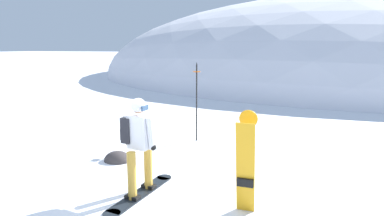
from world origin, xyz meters
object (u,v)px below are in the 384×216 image
at_px(snowboarder_main, 138,144).
at_px(piste_marker_near, 197,97).
at_px(rock_dark, 118,161).
at_px(spare_snowboard, 246,163).

relative_size(snowboarder_main, piste_marker_near, 0.84).
xyz_separation_m(snowboarder_main, rock_dark, (-1.25, 1.36, -0.92)).
distance_m(spare_snowboard, rock_dark, 3.55).
distance_m(snowboarder_main, piste_marker_near, 3.47).
bearing_deg(spare_snowboard, piste_marker_near, 117.68).
bearing_deg(piste_marker_near, spare_snowboard, -62.32).
bearing_deg(spare_snowboard, rock_dark, 154.56).
relative_size(snowboarder_main, spare_snowboard, 1.12).
bearing_deg(rock_dark, spare_snowboard, -25.44).
height_order(snowboarder_main, rock_dark, snowboarder_main).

